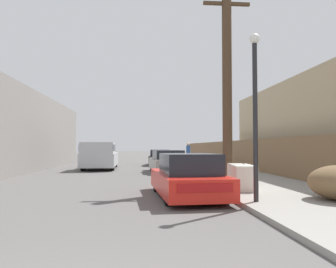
{
  "coord_description": "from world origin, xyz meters",
  "views": [
    {
      "loc": [
        0.72,
        -1.97,
        1.47
      ],
      "look_at": [
        1.92,
        11.88,
        2.02
      ],
      "focal_mm": 35.0,
      "sensor_mm": 36.0,
      "label": 1
    }
  ],
  "objects_px": {
    "discarded_fridge": "(242,177)",
    "street_lamp": "(255,102)",
    "car_parked_far": "(160,158)",
    "pedestrian": "(188,153)",
    "parked_sports_car_red": "(187,178)",
    "pickup_truck": "(100,156)",
    "car_parked_mid": "(167,162)",
    "utility_pole": "(227,80)"
  },
  "relations": [
    {
      "from": "car_parked_mid",
      "to": "pedestrian",
      "type": "relative_size",
      "value": 2.52
    },
    {
      "from": "parked_sports_car_red",
      "to": "car_parked_far",
      "type": "distance_m",
      "value": 16.89
    },
    {
      "from": "pickup_truck",
      "to": "utility_pole",
      "type": "height_order",
      "value": "utility_pole"
    },
    {
      "from": "utility_pole",
      "to": "pedestrian",
      "type": "bearing_deg",
      "value": 87.15
    },
    {
      "from": "utility_pole",
      "to": "street_lamp",
      "type": "xyz_separation_m",
      "value": [
        -0.42,
        -4.14,
        -1.4
      ]
    },
    {
      "from": "parked_sports_car_red",
      "to": "pedestrian",
      "type": "bearing_deg",
      "value": 77.88
    },
    {
      "from": "pedestrian",
      "to": "utility_pole",
      "type": "bearing_deg",
      "value": -92.85
    },
    {
      "from": "car_parked_mid",
      "to": "utility_pole",
      "type": "bearing_deg",
      "value": -79.99
    },
    {
      "from": "parked_sports_car_red",
      "to": "pedestrian",
      "type": "relative_size",
      "value": 2.51
    },
    {
      "from": "car_parked_far",
      "to": "pedestrian",
      "type": "relative_size",
      "value": 2.65
    },
    {
      "from": "discarded_fridge",
      "to": "pedestrian",
      "type": "xyz_separation_m",
      "value": [
        0.73,
        16.56,
        0.49
      ]
    },
    {
      "from": "car_parked_far",
      "to": "utility_pole",
      "type": "height_order",
      "value": "utility_pole"
    },
    {
      "from": "pickup_truck",
      "to": "pedestrian",
      "type": "height_order",
      "value": "pedestrian"
    },
    {
      "from": "discarded_fridge",
      "to": "car_parked_far",
      "type": "relative_size",
      "value": 0.42
    },
    {
      "from": "car_parked_far",
      "to": "discarded_fridge",
      "type": "bearing_deg",
      "value": -80.42
    },
    {
      "from": "utility_pole",
      "to": "pedestrian",
      "type": "distance_m",
      "value": 15.26
    },
    {
      "from": "car_parked_far",
      "to": "pickup_truck",
      "type": "xyz_separation_m",
      "value": [
        -4.26,
        -4.46,
        0.29
      ]
    },
    {
      "from": "car_parked_mid",
      "to": "pickup_truck",
      "type": "distance_m",
      "value": 5.12
    },
    {
      "from": "car_parked_far",
      "to": "pedestrian",
      "type": "xyz_separation_m",
      "value": [
        2.4,
        0.63,
        0.41
      ]
    },
    {
      "from": "car_parked_far",
      "to": "parked_sports_car_red",
      "type": "bearing_deg",
      "value": -87.26
    },
    {
      "from": "pickup_truck",
      "to": "discarded_fridge",
      "type": "bearing_deg",
      "value": 116.14
    },
    {
      "from": "discarded_fridge",
      "to": "car_parked_far",
      "type": "xyz_separation_m",
      "value": [
        -1.67,
        15.93,
        0.09
      ]
    },
    {
      "from": "car_parked_mid",
      "to": "street_lamp",
      "type": "relative_size",
      "value": 1.02
    },
    {
      "from": "discarded_fridge",
      "to": "pedestrian",
      "type": "bearing_deg",
      "value": 94.27
    },
    {
      "from": "parked_sports_car_red",
      "to": "pickup_truck",
      "type": "relative_size",
      "value": 0.73
    },
    {
      "from": "discarded_fridge",
      "to": "street_lamp",
      "type": "relative_size",
      "value": 0.45
    },
    {
      "from": "car_parked_mid",
      "to": "pedestrian",
      "type": "xyz_separation_m",
      "value": [
        2.42,
        7.95,
        0.4
      ]
    },
    {
      "from": "pedestrian",
      "to": "pickup_truck",
      "type": "bearing_deg",
      "value": -142.62
    },
    {
      "from": "discarded_fridge",
      "to": "street_lamp",
      "type": "distance_m",
      "value": 3.31
    },
    {
      "from": "pickup_truck",
      "to": "street_lamp",
      "type": "distance_m",
      "value": 15.13
    },
    {
      "from": "pedestrian",
      "to": "parked_sports_car_red",
      "type": "bearing_deg",
      "value": -98.61
    },
    {
      "from": "car_parked_far",
      "to": "car_parked_mid",
      "type": "bearing_deg",
      "value": -86.56
    },
    {
      "from": "car_parked_mid",
      "to": "street_lamp",
      "type": "xyz_separation_m",
      "value": [
        1.25,
        -11.14,
        1.99
      ]
    },
    {
      "from": "parked_sports_car_red",
      "to": "street_lamp",
      "type": "distance_m",
      "value": 2.96
    },
    {
      "from": "parked_sports_car_red",
      "to": "car_parked_mid",
      "type": "relative_size",
      "value": 1.0
    },
    {
      "from": "discarded_fridge",
      "to": "utility_pole",
      "type": "relative_size",
      "value": 0.25
    },
    {
      "from": "utility_pole",
      "to": "street_lamp",
      "type": "distance_m",
      "value": 4.39
    },
    {
      "from": "parked_sports_car_red",
      "to": "car_parked_far",
      "type": "xyz_separation_m",
      "value": [
        0.25,
        16.89,
        0.02
      ]
    },
    {
      "from": "pickup_truck",
      "to": "street_lamp",
      "type": "height_order",
      "value": "street_lamp"
    },
    {
      "from": "pickup_truck",
      "to": "car_parked_mid",
      "type": "bearing_deg",
      "value": 144.74
    },
    {
      "from": "discarded_fridge",
      "to": "pickup_truck",
      "type": "bearing_deg",
      "value": 124.11
    },
    {
      "from": "parked_sports_car_red",
      "to": "pedestrian",
      "type": "xyz_separation_m",
      "value": [
        2.65,
        17.51,
        0.42
      ]
    }
  ]
}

